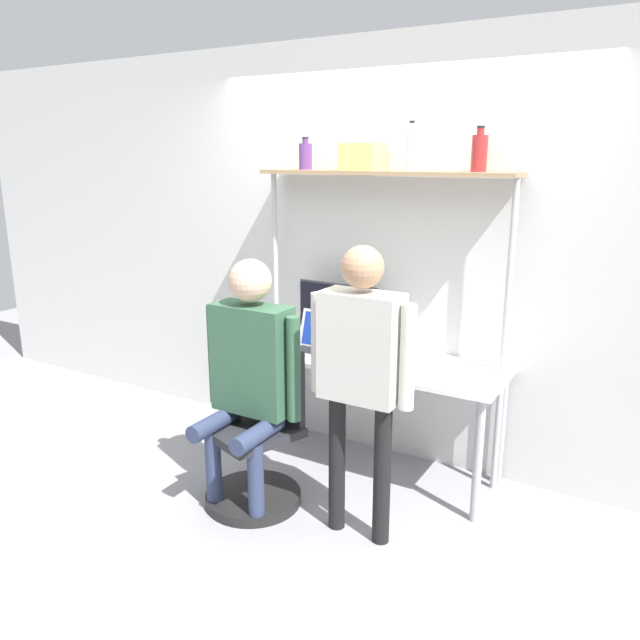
{
  "coord_description": "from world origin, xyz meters",
  "views": [
    {
      "loc": [
        1.62,
        -3.02,
        1.98
      ],
      "look_at": [
        -0.04,
        -0.19,
        1.11
      ],
      "focal_mm": 35.0,
      "sensor_mm": 36.0,
      "label": 1
    }
  ],
  "objects": [
    {
      "name": "ground_plane",
      "position": [
        0.0,
        0.0,
        0.0
      ],
      "size": [
        12.0,
        12.0,
        0.0
      ],
      "primitive_type": "plane",
      "color": "gray"
    },
    {
      "name": "wall_back",
      "position": [
        0.0,
        0.66,
        1.35
      ],
      "size": [
        8.0,
        0.06,
        2.7
      ],
      "color": "silver",
      "rests_on": "ground_plane"
    },
    {
      "name": "desk",
      "position": [
        0.0,
        0.32,
        0.67
      ],
      "size": [
        1.72,
        0.61,
        0.76
      ],
      "color": "white",
      "rests_on": "ground_plane"
    },
    {
      "name": "shelf_unit",
      "position": [
        0.0,
        0.49,
        1.58
      ],
      "size": [
        1.63,
        0.26,
        1.89
      ],
      "color": "#997A56",
      "rests_on": "ground_plane"
    },
    {
      "name": "monitor",
      "position": [
        -0.3,
        0.48,
        0.99
      ],
      "size": [
        0.58,
        0.18,
        0.41
      ],
      "color": "#333338",
      "rests_on": "desk"
    },
    {
      "name": "laptop",
      "position": [
        -0.33,
        0.29,
        0.83
      ],
      "size": [
        0.32,
        0.25,
        0.25
      ],
      "color": "#BCBCC1",
      "rests_on": "desk"
    },
    {
      "name": "cell_phone",
      "position": [
        -0.05,
        0.26,
        0.77
      ],
      "size": [
        0.07,
        0.15,
        0.01
      ],
      "color": "silver",
      "rests_on": "desk"
    },
    {
      "name": "office_chair",
      "position": [
        -0.37,
        -0.35,
        0.29
      ],
      "size": [
        0.59,
        0.59,
        0.93
      ],
      "color": "black",
      "rests_on": "ground_plane"
    },
    {
      "name": "person_seated",
      "position": [
        -0.38,
        -0.39,
        0.86
      ],
      "size": [
        0.62,
        0.48,
        1.44
      ],
      "color": "#2D3856",
      "rests_on": "ground_plane"
    },
    {
      "name": "person_standing",
      "position": [
        0.3,
        -0.36,
        0.99
      ],
      "size": [
        0.57,
        0.21,
        1.56
      ],
      "color": "black",
      "rests_on": "ground_plane"
    },
    {
      "name": "bottle_purple",
      "position": [
        -0.55,
        0.49,
        1.98
      ],
      "size": [
        0.08,
        0.08,
        0.2
      ],
      "color": "#593372",
      "rests_on": "shelf_unit"
    },
    {
      "name": "bottle_red",
      "position": [
        0.58,
        0.49,
        2.0
      ],
      "size": [
        0.09,
        0.09,
        0.25
      ],
      "color": "maroon",
      "rests_on": "shelf_unit"
    },
    {
      "name": "bottle_clear",
      "position": [
        0.18,
        0.49,
        2.01
      ],
      "size": [
        0.06,
        0.06,
        0.28
      ],
      "color": "silver",
      "rests_on": "shelf_unit"
    },
    {
      "name": "storage_box",
      "position": [
        -0.14,
        0.49,
        1.97
      ],
      "size": [
        0.22,
        0.21,
        0.16
      ],
      "color": "#DBCC66",
      "rests_on": "shelf_unit"
    }
  ]
}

